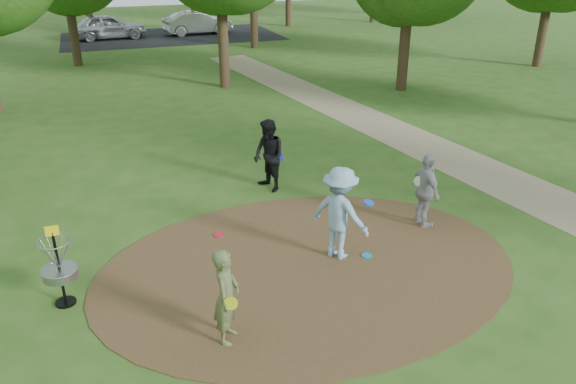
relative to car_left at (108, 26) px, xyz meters
name	(u,v)px	position (x,y,z in m)	size (l,w,h in m)	color
ground	(308,266)	(1.97, -30.15, -0.80)	(100.00, 100.00, 0.00)	#2D5119
dirt_clearing	(308,266)	(1.97, -30.15, -0.79)	(8.40, 8.40, 0.02)	#47301C
footpath	(510,184)	(8.47, -28.15, -0.79)	(2.00, 40.00, 0.01)	#8C7A5B
parking_lot	(172,36)	(3.97, -0.15, -0.79)	(14.00, 8.00, 0.01)	black
player_observer_with_disc	(226,296)	(-0.05, -31.76, 0.02)	(0.62, 0.71, 1.64)	#575F37
player_throwing_with_disc	(340,213)	(2.69, -29.97, 0.17)	(1.41, 1.43, 1.93)	#7EA4BC
player_walking_with_disc	(269,156)	(2.40, -26.32, 0.12)	(0.92, 1.06, 1.84)	black
player_waiting_with_disc	(426,191)	(5.03, -29.39, 0.06)	(0.51, 1.01, 1.71)	#9B9C9E
disc_ground_blue	(367,255)	(3.23, -30.20, -0.77)	(0.22, 0.22, 0.02)	#0B84C0
disc_ground_red	(219,235)	(0.59, -28.34, -0.77)	(0.22, 0.22, 0.02)	red
car_left	(108,26)	(0.00, 0.00, 0.00)	(1.89, 4.69, 1.60)	#A9AAB0
car_right	(197,23)	(5.81, 0.11, -0.04)	(1.61, 4.61, 1.52)	#A9AAB1
disc_golf_basket	(58,261)	(-2.53, -29.85, 0.08)	(0.63, 0.63, 1.54)	black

